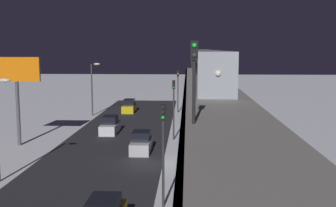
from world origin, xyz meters
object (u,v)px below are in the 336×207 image
at_px(traffic_light_far, 178,85).
at_px(commercial_billboard, 16,78).
at_px(traffic_light_mid, 174,101).
at_px(rail_signal, 194,68).
at_px(sedan_yellow_2, 129,107).
at_px(traffic_light_near, 163,141).
at_px(sedan_silver, 141,143).
at_px(sedan_white, 110,126).
at_px(subway_train, 203,62).

height_order(traffic_light_far, commercial_billboard, commercial_billboard).
height_order(traffic_light_mid, commercial_billboard, commercial_billboard).
bearing_deg(traffic_light_mid, traffic_light_far, -90.00).
bearing_deg(traffic_light_far, rail_signal, 92.39).
distance_m(rail_signal, sedan_yellow_2, 44.36).
xyz_separation_m(traffic_light_near, traffic_light_far, (0.00, -37.82, 0.00)).
height_order(sedan_silver, traffic_light_far, traffic_light_far).
relative_size(traffic_light_near, traffic_light_mid, 1.00).
xyz_separation_m(traffic_light_far, commercial_billboard, (15.54, 22.20, 2.63)).
bearing_deg(rail_signal, traffic_light_mid, -85.71).
distance_m(traffic_light_near, traffic_light_far, 37.82).
height_order(rail_signal, sedan_white, rail_signal).
height_order(sedan_yellow_2, commercial_billboard, commercial_billboard).
bearing_deg(traffic_light_near, sedan_silver, -78.01).
distance_m(subway_train, sedan_silver, 21.37).
height_order(rail_signal, traffic_light_mid, rail_signal).
bearing_deg(subway_train, sedan_white, 43.23).
relative_size(subway_train, traffic_light_mid, 8.67).
xyz_separation_m(sedan_yellow_2, commercial_billboard, (8.04, 22.33, 6.03)).
relative_size(sedan_yellow_2, traffic_light_near, 0.69).
relative_size(rail_signal, sedan_white, 0.87).
xyz_separation_m(subway_train, commercial_billboard, (19.17, 17.10, -1.08)).
bearing_deg(commercial_billboard, subway_train, -138.27).
distance_m(traffic_light_far, commercial_billboard, 27.22).
height_order(sedan_yellow_2, sedan_white, same).
height_order(sedan_silver, commercial_billboard, commercial_billboard).
bearing_deg(rail_signal, subway_train, -92.84).
bearing_deg(traffic_light_mid, rail_signal, 94.29).
bearing_deg(commercial_billboard, traffic_light_near, 134.84).
bearing_deg(subway_train, traffic_light_mid, 75.29).
bearing_deg(commercial_billboard, rail_signal, 130.46).
distance_m(sedan_yellow_2, traffic_light_mid, 20.75).
bearing_deg(subway_train, commercial_billboard, 41.73).
bearing_deg(sedan_white, traffic_light_mid, 155.92).
bearing_deg(traffic_light_near, rail_signal, 110.75).
bearing_deg(traffic_light_mid, sedan_white, -24.08).
distance_m(sedan_yellow_2, sedan_silver, 24.74).
relative_size(rail_signal, commercial_billboard, 0.45).
relative_size(subway_train, sedan_white, 12.00).
height_order(subway_train, traffic_light_mid, subway_train).
distance_m(sedan_white, commercial_billboard, 12.04).
height_order(subway_train, sedan_silver, subway_train).
distance_m(subway_train, traffic_light_far, 7.27).
xyz_separation_m(subway_train, sedan_white, (11.13, 10.46, -7.11)).
relative_size(subway_train, commercial_billboard, 6.23).
bearing_deg(rail_signal, sedan_yellow_2, -77.73).
relative_size(rail_signal, traffic_light_mid, 0.62).
xyz_separation_m(subway_train, traffic_light_far, (3.63, -5.10, -3.71)).
height_order(rail_signal, traffic_light_near, rail_signal).
distance_m(sedan_silver, traffic_light_mid, 6.90).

